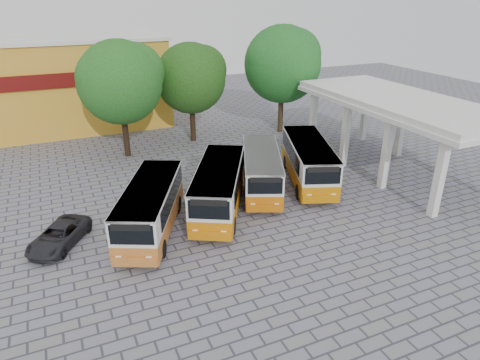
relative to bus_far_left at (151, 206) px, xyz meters
name	(u,v)px	position (x,y,z in m)	size (l,w,h in m)	color
ground	(294,223)	(7.54, -2.34, -1.57)	(90.00, 90.00, 0.00)	slate
terminal_shelter	(400,104)	(18.04, 1.66, 3.34)	(6.80, 15.80, 5.40)	silver
shophouse_block	(54,83)	(-3.46, 23.64, 2.59)	(20.40, 10.40, 8.30)	gold
bus_far_left	(151,206)	(0.00, 0.00, 0.00)	(5.29, 8.11, 2.72)	#B36321
bus_centre_left	(219,186)	(4.20, 0.74, 0.06)	(5.79, 8.41, 2.82)	#C26A03
bus_centre_right	(262,169)	(7.78, 2.31, -0.03)	(4.98, 7.92, 2.66)	#BE5B03
bus_far_right	(309,160)	(11.29, 2.24, 0.08)	(5.02, 8.45, 2.85)	#BB6B00
tree_left	(121,79)	(1.03, 12.51, 4.46)	(6.60, 6.28, 8.97)	black
tree_middle	(191,76)	(7.03, 14.07, 4.03)	(6.14, 5.85, 8.34)	black
tree_right	(283,62)	(15.26, 13.24, 4.81)	(7.11, 6.77, 9.55)	#3B2B1A
parked_car	(59,236)	(-4.70, 0.59, -1.02)	(1.84, 4.00, 1.11)	black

